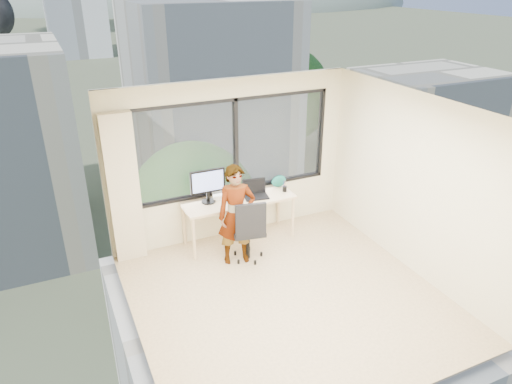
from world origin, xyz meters
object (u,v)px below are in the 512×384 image
desk (239,220)px  chair (248,228)px  laptop (256,190)px  game_console (222,195)px  handbag (279,181)px  person (237,215)px  monitor (208,186)px

desk → chair: 0.59m
desk → laptop: 0.57m
game_console → handbag: size_ratio=1.20×
person → monitor: 0.72m
person → desk: bearing=74.3°
laptop → person: bearing=-128.0°
person → handbag: 1.28m
monitor → game_console: (0.26, 0.09, -0.24)m
person → laptop: (0.54, 0.49, 0.10)m
chair → handbag: 1.20m
laptop → handbag: (0.52, 0.22, -0.02)m
desk → laptop: size_ratio=4.48×
monitor → person: bearing=-71.3°
game_console → laptop: bearing=-13.5°
person → handbag: person is taller
game_console → chair: bearing=-68.9°
person → handbag: (1.06, 0.72, 0.07)m
handbag → person: bearing=-138.5°
laptop → handbag: size_ratio=1.53×
game_console → monitor: bearing=-149.6°
chair → laptop: bearing=64.4°
game_console → person: bearing=-82.1°
chair → handbag: chair is taller
chair → monitor: 0.91m
monitor → game_console: 0.37m
game_console → handbag: handbag is taller
person → laptop: size_ratio=3.87×
chair → game_console: chair is taller
desk → chair: chair is taller
chair → monitor: (-0.38, 0.65, 0.50)m
desk → laptop: laptop is taller
laptop → monitor: bearing=178.7°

